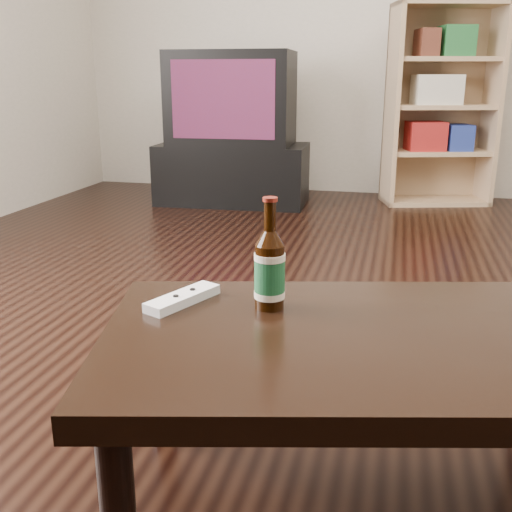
% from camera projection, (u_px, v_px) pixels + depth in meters
% --- Properties ---
extents(floor, '(5.00, 6.00, 0.01)m').
position_uv_depth(floor, '(388.00, 373.00, 1.85)').
color(floor, black).
rests_on(floor, ground).
extents(wall_back, '(5.00, 0.02, 2.70)m').
position_uv_depth(wall_back, '(411.00, 7.00, 4.26)').
color(wall_back, beige).
rests_on(wall_back, ground).
extents(tv_stand, '(1.06, 0.56, 0.42)m').
position_uv_depth(tv_stand, '(233.00, 174.00, 4.27)').
color(tv_stand, black).
rests_on(tv_stand, floor).
extents(tv, '(0.85, 0.56, 0.62)m').
position_uv_depth(tv, '(232.00, 98.00, 4.11)').
color(tv, black).
rests_on(tv, tv_stand).
extents(bookshelf, '(0.79, 0.51, 1.35)m').
position_uv_depth(bookshelf, '(439.00, 102.00, 4.14)').
color(bookshelf, tan).
rests_on(bookshelf, floor).
extents(coffee_table, '(1.15, 0.83, 0.39)m').
position_uv_depth(coffee_table, '(366.00, 357.00, 1.19)').
color(coffee_table, black).
rests_on(coffee_table, floor).
extents(beer_bottle, '(0.09, 0.09, 0.24)m').
position_uv_depth(beer_bottle, '(270.00, 270.00, 1.28)').
color(beer_bottle, black).
rests_on(beer_bottle, coffee_table).
extents(remote, '(0.13, 0.20, 0.02)m').
position_uv_depth(remote, '(183.00, 298.00, 1.33)').
color(remote, silver).
rests_on(remote, coffee_table).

